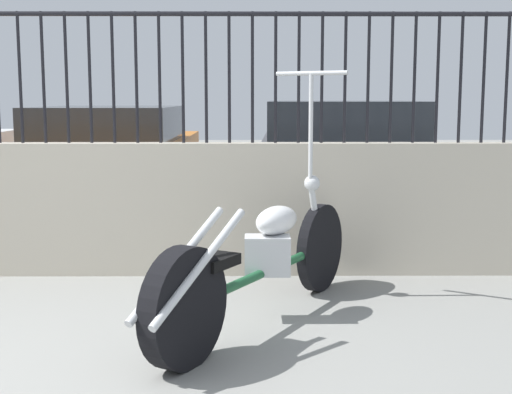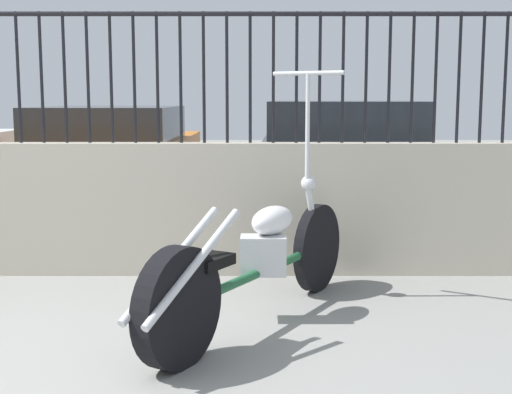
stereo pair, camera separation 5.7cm
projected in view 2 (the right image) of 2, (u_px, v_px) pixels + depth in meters
low_wall at (50, 209)px, 5.56m from camera, size 8.64×0.18×1.03m
fence_railing at (44, 60)px, 5.40m from camera, size 8.64×0.04×0.99m
motorcycle_green at (252, 265)px, 4.24m from camera, size 1.29×2.11×1.56m
car_orange at (117, 157)px, 8.67m from camera, size 1.76×4.45×1.27m
car_dark_grey at (344, 156)px, 8.54m from camera, size 2.10×4.67×1.33m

